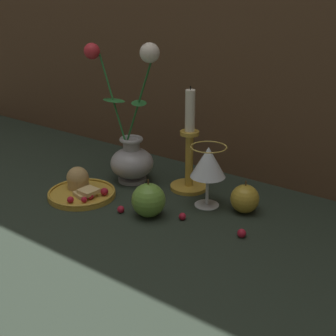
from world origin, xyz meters
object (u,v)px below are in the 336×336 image
at_px(wine_glass, 208,164).
at_px(candlestick, 189,156).
at_px(apple_near_glass, 245,199).
at_px(plate_with_pastries, 81,189).
at_px(apple_beside_vase, 148,200).
at_px(vase, 131,149).

xyz_separation_m(wine_glass, candlestick, (-0.09, 0.06, -0.02)).
bearing_deg(apple_near_glass, wine_glass, -165.87).
bearing_deg(candlestick, plate_with_pastries, -135.50).
distance_m(wine_glass, apple_beside_vase, 0.17).
height_order(plate_with_pastries, wine_glass, wine_glass).
distance_m(vase, apple_beside_vase, 0.22).
bearing_deg(plate_with_pastries, vase, 72.32).
xyz_separation_m(candlestick, apple_near_glass, (0.18, -0.03, -0.06)).
bearing_deg(apple_near_glass, apple_beside_vase, -138.67).
bearing_deg(wine_glass, candlestick, 148.27).
bearing_deg(apple_beside_vase, vase, 141.01).
relative_size(vase, apple_beside_vase, 4.13).
distance_m(plate_with_pastries, apple_near_glass, 0.42).
relative_size(candlestick, apple_beside_vase, 2.99).
height_order(vase, apple_beside_vase, vase).
bearing_deg(apple_beside_vase, wine_glass, 57.72).
bearing_deg(wine_glass, apple_near_glass, 14.13).
bearing_deg(apple_near_glass, plate_with_pastries, -156.90).
height_order(wine_glass, apple_near_glass, wine_glass).
distance_m(vase, plate_with_pastries, 0.17).
xyz_separation_m(vase, candlestick, (0.16, 0.05, -0.00)).
bearing_deg(wine_glass, vase, 178.55).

